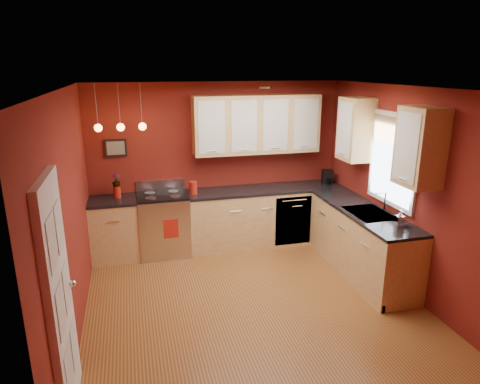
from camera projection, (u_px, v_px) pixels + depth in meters
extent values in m
plane|color=#9B632D|center=(253.00, 304.00, 5.29)|extent=(4.20, 4.20, 0.00)
cube|color=silver|center=(255.00, 88.00, 4.55)|extent=(4.00, 4.20, 0.02)
cube|color=maroon|center=(217.00, 165.00, 6.87)|extent=(4.00, 0.02, 2.60)
cube|color=maroon|center=(339.00, 295.00, 2.97)|extent=(4.00, 0.02, 2.60)
cube|color=maroon|center=(70.00, 219.00, 4.44)|extent=(0.02, 4.20, 2.60)
cube|color=maroon|center=(406.00, 192.00, 5.40)|extent=(0.02, 4.20, 2.60)
cube|color=#E3B77A|center=(115.00, 230.00, 6.44)|extent=(0.70, 0.60, 0.90)
cube|color=#E3B77A|center=(265.00, 217.00, 7.01)|extent=(2.54, 0.60, 0.90)
cube|color=#E3B77A|center=(361.00, 242.00, 5.99)|extent=(0.60, 2.10, 0.90)
cube|color=black|center=(112.00, 200.00, 6.31)|extent=(0.70, 0.62, 0.04)
cube|color=black|center=(266.00, 189.00, 6.88)|extent=(2.54, 0.62, 0.04)
cube|color=black|center=(364.00, 211.00, 5.86)|extent=(0.62, 2.10, 0.04)
cube|color=silver|center=(164.00, 225.00, 6.61)|extent=(0.76, 0.64, 0.92)
cube|color=black|center=(166.00, 231.00, 6.33)|extent=(0.55, 0.02, 0.32)
cylinder|color=silver|center=(165.00, 216.00, 6.25)|extent=(0.60, 0.02, 0.02)
cube|color=black|center=(162.00, 196.00, 6.48)|extent=(0.76, 0.60, 0.03)
cylinder|color=gray|center=(151.00, 198.00, 6.30)|extent=(0.16, 0.16, 0.01)
cylinder|color=gray|center=(175.00, 196.00, 6.38)|extent=(0.16, 0.16, 0.01)
cylinder|color=gray|center=(150.00, 193.00, 6.56)|extent=(0.16, 0.16, 0.01)
cylinder|color=gray|center=(173.00, 191.00, 6.64)|extent=(0.16, 0.16, 0.01)
cube|color=silver|center=(160.00, 185.00, 6.73)|extent=(0.76, 0.04, 0.16)
cube|color=silver|center=(293.00, 221.00, 6.83)|extent=(0.60, 0.02, 0.80)
cube|color=gray|center=(369.00, 215.00, 5.72)|extent=(0.50, 0.70, 0.05)
cube|color=black|center=(363.00, 211.00, 5.88)|extent=(0.42, 0.30, 0.02)
cube|color=black|center=(376.00, 220.00, 5.56)|extent=(0.42, 0.30, 0.02)
cylinder|color=white|center=(385.00, 202.00, 5.73)|extent=(0.02, 0.02, 0.28)
cylinder|color=white|center=(381.00, 193.00, 5.67)|extent=(0.16, 0.02, 0.02)
cube|color=white|center=(393.00, 160.00, 5.58)|extent=(0.04, 1.02, 1.22)
cube|color=white|center=(392.00, 160.00, 5.57)|extent=(0.01, 0.90, 1.10)
cube|color=olive|center=(394.00, 132.00, 5.47)|extent=(0.02, 0.96, 0.36)
cube|color=white|center=(60.00, 301.00, 3.41)|extent=(0.06, 0.82, 2.05)
cube|color=silver|center=(52.00, 243.00, 3.09)|extent=(0.00, 0.28, 0.40)
cube|color=silver|center=(59.00, 225.00, 3.43)|extent=(0.00, 0.28, 0.40)
cube|color=silver|center=(61.00, 310.00, 3.25)|extent=(0.00, 0.28, 0.40)
cube|color=silver|center=(67.00, 287.00, 3.58)|extent=(0.00, 0.28, 0.40)
cube|color=silver|center=(69.00, 370.00, 3.40)|extent=(0.00, 0.28, 0.40)
cube|color=silver|center=(74.00, 343.00, 3.74)|extent=(0.00, 0.28, 0.40)
sphere|color=white|center=(73.00, 283.00, 3.74)|extent=(0.06, 0.06, 0.06)
cube|color=#E3B77A|center=(257.00, 124.00, 6.67)|extent=(2.00, 0.35, 0.90)
cube|color=#E3B77A|center=(384.00, 137.00, 5.48)|extent=(0.35, 1.95, 0.90)
cube|color=black|center=(116.00, 148.00, 6.38)|extent=(0.32, 0.03, 0.26)
cylinder|color=gray|center=(96.00, 106.00, 5.84)|extent=(0.01, 0.01, 0.60)
sphere|color=#FFA53F|center=(98.00, 128.00, 5.93)|extent=(0.11, 0.11, 0.11)
cylinder|color=gray|center=(119.00, 106.00, 5.91)|extent=(0.01, 0.01, 0.60)
sphere|color=#FFA53F|center=(121.00, 127.00, 6.00)|extent=(0.11, 0.11, 0.11)
cylinder|color=gray|center=(141.00, 105.00, 5.99)|extent=(0.01, 0.01, 0.60)
sphere|color=#FFA53F|center=(142.00, 126.00, 6.07)|extent=(0.11, 0.11, 0.11)
cylinder|color=#AF1D12|center=(193.00, 188.00, 6.54)|extent=(0.12, 0.12, 0.18)
cylinder|color=#AF1D12|center=(193.00, 182.00, 6.52)|extent=(0.13, 0.13, 0.02)
cylinder|color=#AF1D12|center=(117.00, 192.00, 6.36)|extent=(0.11, 0.11, 0.17)
imported|color=#AF1D12|center=(116.00, 181.00, 6.31)|extent=(0.13, 0.13, 0.21)
cube|color=black|center=(327.00, 177.00, 7.09)|extent=(0.18, 0.16, 0.24)
cylinder|color=black|center=(328.00, 181.00, 7.07)|extent=(0.10, 0.10, 0.11)
imported|color=white|center=(400.00, 219.00, 5.19)|extent=(0.11, 0.11, 0.21)
cube|color=#AF1D12|center=(171.00, 229.00, 6.31)|extent=(0.21, 0.01, 0.29)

